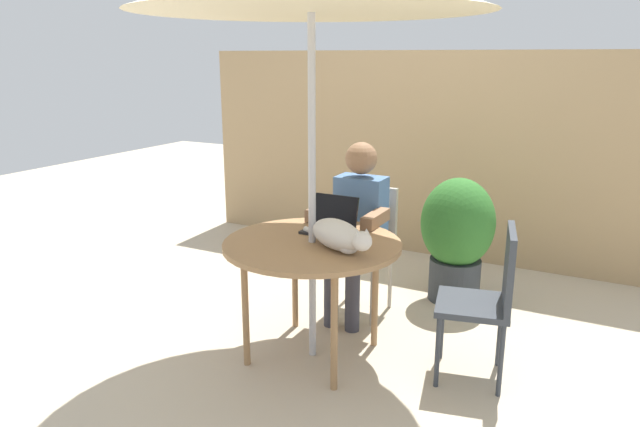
% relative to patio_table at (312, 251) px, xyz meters
% --- Properties ---
extents(ground_plane, '(14.00, 14.00, 0.00)m').
position_rel_patio_table_xyz_m(ground_plane, '(0.00, 0.00, -0.68)').
color(ground_plane, '#BCAD93').
extents(fence_back, '(4.56, 0.08, 1.86)m').
position_rel_patio_table_xyz_m(fence_back, '(0.00, 2.23, 0.25)').
color(fence_back, tan).
rests_on(fence_back, ground).
extents(patio_table, '(1.07, 1.07, 0.74)m').
position_rel_patio_table_xyz_m(patio_table, '(0.00, 0.00, 0.00)').
color(patio_table, '#9E754C').
rests_on(patio_table, ground).
extents(chair_occupied, '(0.40, 0.40, 0.91)m').
position_rel_patio_table_xyz_m(chair_occupied, '(0.00, 0.80, -0.15)').
color(chair_occupied, '#B2A899').
rests_on(chair_occupied, ground).
extents(chair_empty, '(0.47, 0.47, 0.91)m').
position_rel_patio_table_xyz_m(chair_empty, '(1.01, 0.22, -0.15)').
color(chair_empty, '#33383F').
rests_on(chair_empty, ground).
extents(person_seated, '(0.48, 0.48, 1.25)m').
position_rel_patio_table_xyz_m(person_seated, '(-0.00, 0.64, 0.02)').
color(person_seated, '#4C72A5').
rests_on(person_seated, ground).
extents(laptop, '(0.30, 0.25, 0.21)m').
position_rel_patio_table_xyz_m(laptop, '(-0.00, 0.26, 0.12)').
color(laptop, black).
rests_on(laptop, patio_table).
extents(cat, '(0.58, 0.39, 0.17)m').
position_rel_patio_table_xyz_m(cat, '(0.21, -0.06, 0.14)').
color(cat, silver).
rests_on(cat, patio_table).
extents(potted_plant_near_fence, '(0.55, 0.55, 0.95)m').
position_rel_patio_table_xyz_m(potted_plant_near_fence, '(0.55, 1.26, -0.16)').
color(potted_plant_near_fence, '#33383D').
rests_on(potted_plant_near_fence, ground).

